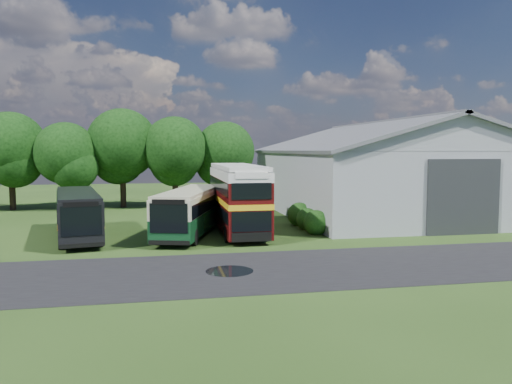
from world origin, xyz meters
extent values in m
plane|color=#203912|center=(0.00, 0.00, 0.00)|extent=(120.00, 120.00, 0.00)
cube|color=black|center=(3.00, -3.00, 0.00)|extent=(60.00, 8.00, 0.02)
cylinder|color=black|center=(-1.50, -3.00, 0.00)|extent=(2.20, 2.20, 0.01)
cube|color=gray|center=(15.00, 16.00, 2.75)|extent=(18.00, 24.00, 5.50)
cube|color=#2D3033|center=(15.00, 3.92, 2.50)|extent=(5.20, 0.18, 5.00)
cylinder|color=black|center=(-18.00, 24.50, 1.71)|extent=(0.56, 0.56, 3.42)
sphere|color=black|center=(-18.00, 24.50, 5.89)|extent=(6.46, 6.46, 6.46)
cylinder|color=black|center=(-13.00, 23.50, 1.53)|extent=(0.56, 0.56, 3.06)
sphere|color=black|center=(-13.00, 23.50, 5.27)|extent=(5.78, 5.78, 5.78)
cylinder|color=black|center=(-8.00, 24.80, 1.80)|extent=(0.56, 0.56, 3.60)
sphere|color=black|center=(-8.00, 24.80, 6.20)|extent=(6.80, 6.80, 6.80)
cylinder|color=black|center=(-3.00, 23.80, 1.66)|extent=(0.56, 0.56, 3.31)
sphere|color=black|center=(-3.00, 23.80, 5.70)|extent=(6.26, 6.26, 6.26)
cylinder|color=black|center=(2.00, 24.60, 1.58)|extent=(0.56, 0.56, 3.17)
sphere|color=black|center=(2.00, 24.60, 5.46)|extent=(5.98, 5.98, 5.98)
sphere|color=#194714|center=(5.60, 6.00, 0.00)|extent=(1.70, 1.70, 1.70)
sphere|color=#194714|center=(5.60, 8.00, 0.00)|extent=(1.60, 1.60, 1.60)
sphere|color=#194714|center=(5.60, 10.00, 0.00)|extent=(1.80, 1.80, 1.80)
cube|color=#0F381C|center=(-2.56, 7.58, 1.64)|extent=(5.51, 11.07, 2.69)
cube|color=#43090A|center=(0.62, 7.81, 2.45)|extent=(2.79, 10.67, 4.26)
cube|color=black|center=(-9.72, 7.80, 1.61)|extent=(4.37, 10.89, 2.64)
camera|label=1|loc=(-4.68, -25.35, 5.57)|focal=35.00mm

